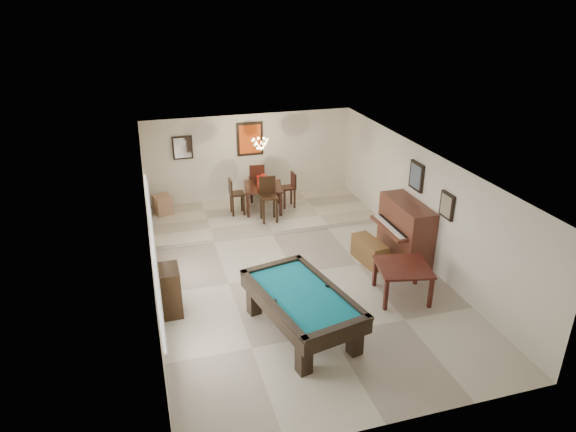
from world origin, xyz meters
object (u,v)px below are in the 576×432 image
square_table (402,281)px  dining_table (263,196)px  apothecary_chest (169,291)px  chandelier (260,140)px  dining_chair_west (237,196)px  dining_chair_north (257,182)px  pool_table (302,313)px  dining_chair_east (288,190)px  dining_chair_south (269,200)px  corner_bench (163,205)px  flower_vase (263,178)px  upright_piano (399,231)px  piano_bench (369,251)px

square_table → dining_table: size_ratio=1.02×
apothecary_chest → chandelier: size_ratio=1.61×
dining_chair_west → dining_chair_north: bearing=-42.9°
pool_table → apothecary_chest: size_ratio=2.53×
square_table → dining_chair_east: (-0.98, 4.93, 0.26)m
dining_chair_west → chandelier: 1.70m
dining_table → dining_chair_south: 0.76m
pool_table → corner_bench: size_ratio=4.54×
pool_table → dining_chair_west: 5.42m
pool_table → flower_vase: size_ratio=10.18×
square_table → dining_table: 5.18m
dining_chair_north → corner_bench: size_ratio=2.14×
upright_piano → chandelier: (-2.52, 3.13, 1.51)m
upright_piano → dining_chair_south: (-2.44, 2.60, 0.03)m
corner_bench → apothecary_chest: bearing=-92.1°
square_table → upright_piano: size_ratio=0.62×
dining_chair_west → chandelier: bearing=-105.2°
upright_piano → dining_chair_west: 4.57m
square_table → chandelier: chandelier is taller
dining_chair_east → corner_bench: dining_chair_east is taller
piano_bench → corner_bench: (-4.38, 3.97, 0.08)m
dining_chair_north → dining_chair_east: 1.02m
flower_vase → dining_chair_north: dining_chair_north is taller
pool_table → upright_piano: 3.70m
dining_chair_south → upright_piano: bearing=-44.3°
pool_table → apothecary_chest: apothecary_chest is taller
dining_chair_north → dining_table: bearing=98.7°
apothecary_chest → dining_table: 5.04m
upright_piano → dining_chair_south: size_ratio=1.39×
upright_piano → flower_vase: (-2.41, 3.35, 0.39)m
dining_chair_east → dining_table: bearing=-88.6°
dining_chair_west → pool_table: bearing=-178.7°
piano_bench → apothecary_chest: (-4.55, -0.76, 0.20)m
flower_vase → dining_table: bearing=86.4°
flower_vase → dining_chair_east: flower_vase is taller
pool_table → dining_table: 5.49m
dining_chair_north → dining_chair_east: dining_chair_north is taller
dining_chair_east → corner_bench: 3.48m
upright_piano → flower_vase: size_ratio=6.89×
dining_chair_west → square_table: bearing=-153.2°
flower_vase → chandelier: 1.15m
dining_chair_south → chandelier: 1.58m
dining_table → dining_chair_north: size_ratio=0.88×
upright_piano → dining_chair_south: upright_piano is taller
dining_chair_west → corner_bench: size_ratio=1.90×
dining_chair_north → corner_bench: bearing=10.3°
piano_bench → flower_vase: (-1.68, 3.37, 0.80)m
pool_table → dining_chair_south: (0.59, 4.71, 0.31)m
piano_bench → flower_vase: size_ratio=4.20×
flower_vase → dining_chair_east: (0.72, 0.04, -0.46)m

